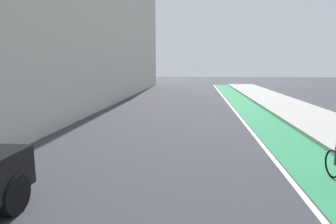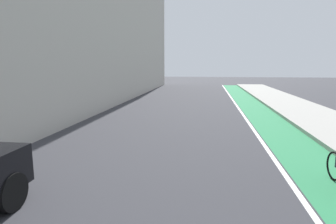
{
  "view_description": "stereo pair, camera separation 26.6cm",
  "coord_description": "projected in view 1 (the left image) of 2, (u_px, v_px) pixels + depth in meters",
  "views": [
    {
      "loc": [
        0.58,
        7.04,
        2.44
      ],
      "look_at": [
        -0.15,
        13.95,
        1.25
      ],
      "focal_mm": 29.54,
      "sensor_mm": 36.0,
      "label": 1
    },
    {
      "loc": [
        0.85,
        7.07,
        2.44
      ],
      "look_at": [
        -0.15,
        13.95,
        1.25
      ],
      "focal_mm": 29.54,
      "sensor_mm": 36.0,
      "label": 2
    }
  ],
  "objects": [
    {
      "name": "lane_divider_stripe",
      "position": [
        241.0,
        118.0,
        12.77
      ],
      "size": [
        0.12,
        43.71,
        0.0
      ],
      "primitive_type": "cube",
      "color": "white",
      "rests_on": "ground"
    },
    {
      "name": "ground_plane",
      "position": [
        182.0,
        127.0,
        11.08
      ],
      "size": [
        96.17,
        96.17,
        0.0
      ],
      "primitive_type": "plane",
      "color": "#38383D"
    },
    {
      "name": "bike_lane_paint",
      "position": [
        261.0,
        119.0,
        12.67
      ],
      "size": [
        1.6,
        43.71,
        0.0
      ],
      "primitive_type": "cube",
      "color": "#2D8451",
      "rests_on": "ground"
    },
    {
      "name": "sidewalk_right",
      "position": [
        314.0,
        118.0,
        12.42
      ],
      "size": [
        3.06,
        43.71,
        0.14
      ],
      "primitive_type": "cube",
      "color": "#A8A59E",
      "rests_on": "ground"
    }
  ]
}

